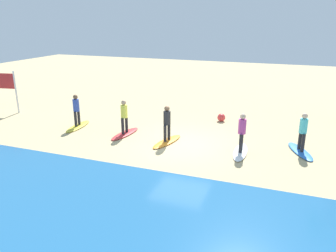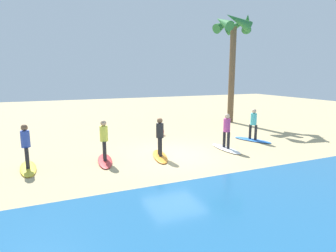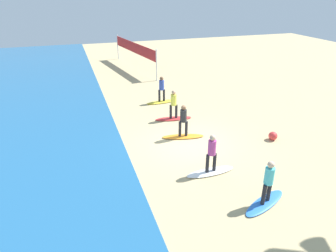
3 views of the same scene
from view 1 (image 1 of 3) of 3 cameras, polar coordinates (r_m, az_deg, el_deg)
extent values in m
plane|color=tan|center=(15.02, 2.26, -3.15)|extent=(60.00, 60.00, 0.00)
ellipsoid|color=blue|center=(15.19, 21.74, -4.05)|extent=(1.34, 2.15, 0.09)
cylinder|color=#232328|center=(14.91, 22.18, -2.73)|extent=(0.14, 0.14, 0.78)
cylinder|color=#232328|center=(15.18, 21.69, -2.31)|extent=(0.14, 0.14, 0.78)
cylinder|color=#4CC6D1|center=(14.83, 22.25, 0.02)|extent=(0.32, 0.32, 0.62)
sphere|color=beige|center=(14.71, 22.44, 1.61)|extent=(0.24, 0.24, 0.24)
ellipsoid|color=white|center=(14.38, 12.32, -4.38)|extent=(0.63, 2.12, 0.09)
cylinder|color=#232328|center=(14.07, 12.36, -2.98)|extent=(0.14, 0.14, 0.78)
cylinder|color=#232328|center=(14.37, 12.51, -2.54)|extent=(0.14, 0.14, 0.78)
cylinder|color=#B74293|center=(13.99, 12.63, -0.08)|extent=(0.32, 0.32, 0.62)
sphere|color=beige|center=(13.87, 12.75, 1.61)|extent=(0.24, 0.24, 0.24)
ellipsoid|color=orange|center=(15.20, -0.17, -2.69)|extent=(1.01, 2.17, 0.09)
cylinder|color=#232328|center=(14.92, -0.51, -1.31)|extent=(0.14, 0.14, 0.78)
cylinder|color=#232328|center=(15.18, 0.16, -0.97)|extent=(0.14, 0.14, 0.78)
cylinder|color=#262628|center=(14.83, -0.17, 1.42)|extent=(0.32, 0.32, 0.62)
sphere|color=brown|center=(14.72, -0.18, 3.02)|extent=(0.24, 0.24, 0.24)
ellipsoid|color=red|center=(16.35, -7.39, -1.31)|extent=(0.83, 2.15, 0.09)
cylinder|color=#232328|center=(16.09, -7.78, -0.02)|extent=(0.14, 0.14, 0.78)
cylinder|color=#232328|center=(16.34, -7.13, 0.29)|extent=(0.14, 0.14, 0.78)
cylinder|color=#E0E04C|center=(16.02, -7.56, 2.52)|extent=(0.32, 0.32, 0.62)
sphere|color=tan|center=(15.91, -7.62, 4.01)|extent=(0.24, 0.24, 0.24)
ellipsoid|color=yellow|center=(17.94, -15.21, -0.05)|extent=(0.73, 2.14, 0.09)
cylinder|color=#232328|center=(17.69, -15.59, 1.14)|extent=(0.14, 0.14, 0.78)
cylinder|color=#232328|center=(17.95, -15.07, 1.43)|extent=(0.14, 0.14, 0.78)
cylinder|color=#334CAD|center=(17.64, -15.51, 3.46)|extent=(0.32, 0.32, 0.62)
sphere|color=brown|center=(17.54, -15.63, 4.82)|extent=(0.24, 0.24, 0.24)
cylinder|color=silver|center=(21.64, -24.62, 5.29)|extent=(0.10, 0.10, 2.50)
sphere|color=#E53838|center=(18.49, 9.14, 1.46)|extent=(0.43, 0.43, 0.43)
camera|label=2|loc=(9.75, -53.30, -0.55)|focal=29.98mm
camera|label=3|loc=(11.42, 66.50, 15.24)|focal=32.37mm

